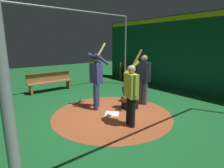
# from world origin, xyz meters

# --- Properties ---
(ground_plane) EXTENTS (26.47, 26.47, 0.00)m
(ground_plane) POSITION_xyz_m (0.00, 0.00, 0.00)
(ground_plane) COLOR #195B28
(dirt_circle) EXTENTS (3.61, 3.61, 0.01)m
(dirt_circle) POSITION_xyz_m (0.00, 0.00, 0.00)
(dirt_circle) COLOR #9E4C28
(dirt_circle) RESTS_ON ground
(home_plate) EXTENTS (0.59, 0.59, 0.01)m
(home_plate) POSITION_xyz_m (0.00, 0.00, 0.01)
(home_plate) COLOR white
(home_plate) RESTS_ON dirt_circle
(batter) EXTENTS (0.68, 0.49, 2.14)m
(batter) POSITION_xyz_m (0.05, -0.75, 1.10)
(batter) COLOR navy
(batter) RESTS_ON ground
(catcher) EXTENTS (0.58, 0.40, 0.98)m
(catcher) POSITION_xyz_m (-0.73, -0.01, 0.39)
(catcher) COLOR black
(catcher) RESTS_ON ground
(umpire) EXTENTS (0.22, 0.49, 1.74)m
(umpire) POSITION_xyz_m (-1.46, -0.05, 0.98)
(umpire) COLOR #4C4C51
(umpire) RESTS_ON ground
(visitor) EXTENTS (0.63, 0.51, 1.98)m
(visitor) POSITION_xyz_m (0.10, 0.91, 0.93)
(visitor) COLOR black
(visitor) RESTS_ON ground
(back_wall) EXTENTS (0.22, 10.47, 3.36)m
(back_wall) POSITION_xyz_m (-4.33, 0.00, 1.69)
(back_wall) COLOR #0F472D
(back_wall) RESTS_ON ground
(cage_frame) EXTENTS (6.31, 5.66, 3.43)m
(cage_frame) POSITION_xyz_m (0.00, 0.00, 2.40)
(cage_frame) COLOR gray
(cage_frame) RESTS_ON ground
(bat_rack) EXTENTS (0.94, 0.21, 1.05)m
(bat_rack) POSITION_xyz_m (-4.09, -3.72, 0.49)
(bat_rack) COLOR olive
(bat_rack) RESTS_ON ground
(bench) EXTENTS (1.95, 0.36, 0.85)m
(bench) POSITION_xyz_m (0.46, -3.89, 0.45)
(bench) COLOR olive
(bench) RESTS_ON ground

